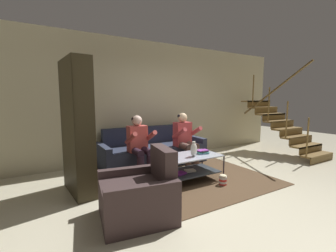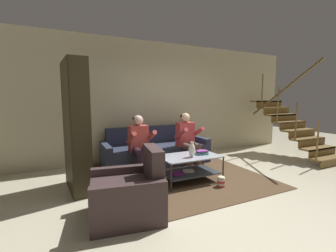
{
  "view_description": "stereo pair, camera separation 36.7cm",
  "coord_description": "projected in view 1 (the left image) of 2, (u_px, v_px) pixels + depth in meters",
  "views": [
    {
      "loc": [
        -2.53,
        -2.7,
        1.49
      ],
      "look_at": [
        -0.35,
        1.05,
        0.98
      ],
      "focal_mm": 24.0,
      "sensor_mm": 36.0,
      "label": 1
    },
    {
      "loc": [
        -2.2,
        -2.87,
        1.49
      ],
      "look_at": [
        -0.35,
        1.05,
        0.98
      ],
      "focal_mm": 24.0,
      "sensor_mm": 36.0,
      "label": 2
    }
  ],
  "objects": [
    {
      "name": "ground",
      "position": [
        217.0,
        189.0,
        3.75
      ],
      "size": [
        16.8,
        16.8,
        0.0
      ],
      "primitive_type": "plane",
      "color": "beige"
    },
    {
      "name": "back_partition",
      "position": [
        152.0,
        101.0,
        5.69
      ],
      "size": [
        8.4,
        0.12,
        2.9
      ],
      "primitive_type": "cube",
      "color": "#BEB48F",
      "rests_on": "ground"
    },
    {
      "name": "staircase_run",
      "position": [
        283.0,
        124.0,
        6.08
      ],
      "size": [
        1.01,
        2.08,
        2.38
      ],
      "color": "brown",
      "rests_on": "ground"
    },
    {
      "name": "couch",
      "position": [
        153.0,
        152.0,
        5.22
      ],
      "size": [
        2.42,
        0.9,
        0.84
      ],
      "color": "#2D3348",
      "rests_on": "ground"
    },
    {
      "name": "person_seated_left",
      "position": [
        139.0,
        142.0,
        4.45
      ],
      "size": [
        0.5,
        0.58,
        1.17
      ],
      "color": "#2E1D2B",
      "rests_on": "ground"
    },
    {
      "name": "person_seated_right",
      "position": [
        185.0,
        137.0,
        5.0
      ],
      "size": [
        0.5,
        0.58,
        1.19
      ],
      "color": "brown",
      "rests_on": "ground"
    },
    {
      "name": "coffee_table",
      "position": [
        190.0,
        164.0,
        4.12
      ],
      "size": [
        1.07,
        0.65,
        0.48
      ],
      "color": "#ACB4C6",
      "rests_on": "ground"
    },
    {
      "name": "area_rug",
      "position": [
        172.0,
        172.0,
        4.6
      ],
      "size": [
        3.03,
        3.3,
        0.01
      ],
      "color": "#513B27",
      "rests_on": "ground"
    },
    {
      "name": "vase",
      "position": [
        194.0,
        149.0,
        4.0
      ],
      "size": [
        0.12,
        0.12,
        0.27
      ],
      "color": "silver",
      "rests_on": "coffee_table"
    },
    {
      "name": "book_stack",
      "position": [
        202.0,
        152.0,
        4.21
      ],
      "size": [
        0.24,
        0.2,
        0.07
      ],
      "color": "#7692BA",
      "rests_on": "coffee_table"
    },
    {
      "name": "bookshelf",
      "position": [
        75.0,
        134.0,
        3.47
      ],
      "size": [
        0.38,
        0.94,
        2.1
      ],
      "color": "#312A19",
      "rests_on": "ground"
    },
    {
      "name": "armchair",
      "position": [
        140.0,
        195.0,
        2.82
      ],
      "size": [
        0.98,
        0.93,
        0.88
      ],
      "color": "#3E2E2E",
      "rests_on": "ground"
    },
    {
      "name": "popcorn_tub",
      "position": [
        223.0,
        180.0,
        3.91
      ],
      "size": [
        0.13,
        0.13,
        0.19
      ],
      "color": "red",
      "rests_on": "ground"
    }
  ]
}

